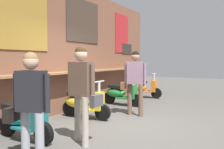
{
  "coord_description": "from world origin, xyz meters",
  "views": [
    {
      "loc": [
        -4.94,
        -2.57,
        1.48
      ],
      "look_at": [
        1.25,
        0.95,
        1.05
      ],
      "focal_mm": 38.7,
      "sensor_mm": 36.0,
      "label": 1
    }
  ],
  "objects_px": {
    "scooter_yellow": "(83,103)",
    "scooter_green": "(120,93)",
    "scooter_orange": "(142,88)",
    "shopper_with_handbag": "(30,99)",
    "scooter_teal": "(21,119)",
    "shopper_browsing": "(82,84)",
    "shopper_passing": "(135,76)"
  },
  "relations": [
    {
      "from": "shopper_browsing",
      "to": "shopper_passing",
      "type": "relative_size",
      "value": 1.0
    },
    {
      "from": "scooter_green",
      "to": "shopper_with_handbag",
      "type": "relative_size",
      "value": 0.89
    },
    {
      "from": "shopper_with_handbag",
      "to": "shopper_browsing",
      "type": "bearing_deg",
      "value": 163.16
    },
    {
      "from": "scooter_teal",
      "to": "shopper_with_handbag",
      "type": "relative_size",
      "value": 0.88
    },
    {
      "from": "scooter_teal",
      "to": "shopper_with_handbag",
      "type": "xyz_separation_m",
      "value": [
        -0.74,
        -1.08,
        0.56
      ]
    },
    {
      "from": "scooter_green",
      "to": "shopper_with_handbag",
      "type": "bearing_deg",
      "value": -74.05
    },
    {
      "from": "scooter_teal",
      "to": "shopper_browsing",
      "type": "relative_size",
      "value": 0.82
    },
    {
      "from": "scooter_yellow",
      "to": "shopper_passing",
      "type": "relative_size",
      "value": 0.82
    },
    {
      "from": "scooter_green",
      "to": "shopper_with_handbag",
      "type": "xyz_separation_m",
      "value": [
        -4.68,
        -1.08,
        0.56
      ]
    },
    {
      "from": "scooter_teal",
      "to": "scooter_orange",
      "type": "distance_m",
      "value": 5.8
    },
    {
      "from": "scooter_yellow",
      "to": "scooter_teal",
      "type": "bearing_deg",
      "value": -92.03
    },
    {
      "from": "scooter_teal",
      "to": "scooter_yellow",
      "type": "distance_m",
      "value": 1.9
    },
    {
      "from": "scooter_yellow",
      "to": "scooter_green",
      "type": "height_order",
      "value": "same"
    },
    {
      "from": "scooter_orange",
      "to": "scooter_teal",
      "type": "bearing_deg",
      "value": -92.64
    },
    {
      "from": "scooter_yellow",
      "to": "scooter_orange",
      "type": "xyz_separation_m",
      "value": [
        3.9,
        -0.0,
        0.0
      ]
    },
    {
      "from": "shopper_with_handbag",
      "to": "shopper_passing",
      "type": "distance_m",
      "value": 3.56
    },
    {
      "from": "scooter_teal",
      "to": "scooter_green",
      "type": "xyz_separation_m",
      "value": [
        3.94,
        -0.0,
        0.0
      ]
    },
    {
      "from": "scooter_orange",
      "to": "scooter_green",
      "type": "bearing_deg",
      "value": -92.64
    },
    {
      "from": "scooter_green",
      "to": "scooter_orange",
      "type": "distance_m",
      "value": 1.86
    },
    {
      "from": "scooter_teal",
      "to": "shopper_browsing",
      "type": "bearing_deg",
      "value": 20.38
    },
    {
      "from": "scooter_orange",
      "to": "shopper_browsing",
      "type": "bearing_deg",
      "value": -81.01
    },
    {
      "from": "scooter_yellow",
      "to": "shopper_with_handbag",
      "type": "bearing_deg",
      "value": -69.7
    },
    {
      "from": "scooter_yellow",
      "to": "shopper_with_handbag",
      "type": "relative_size",
      "value": 0.88
    },
    {
      "from": "scooter_teal",
      "to": "shopper_browsing",
      "type": "height_order",
      "value": "shopper_browsing"
    },
    {
      "from": "shopper_passing",
      "to": "shopper_with_handbag",
      "type": "bearing_deg",
      "value": -14.52
    },
    {
      "from": "scooter_orange",
      "to": "shopper_browsing",
      "type": "xyz_separation_m",
      "value": [
        -5.43,
        -1.12,
        0.66
      ]
    },
    {
      "from": "shopper_browsing",
      "to": "shopper_passing",
      "type": "height_order",
      "value": "shopper_browsing"
    },
    {
      "from": "shopper_passing",
      "to": "scooter_green",
      "type": "bearing_deg",
      "value": -153.18
    },
    {
      "from": "scooter_yellow",
      "to": "shopper_passing",
      "type": "bearing_deg",
      "value": 39.9
    },
    {
      "from": "scooter_orange",
      "to": "shopper_with_handbag",
      "type": "relative_size",
      "value": 0.89
    },
    {
      "from": "scooter_green",
      "to": "scooter_orange",
      "type": "bearing_deg",
      "value": 92.91
    },
    {
      "from": "shopper_passing",
      "to": "scooter_teal",
      "type": "bearing_deg",
      "value": -35.44
    }
  ]
}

